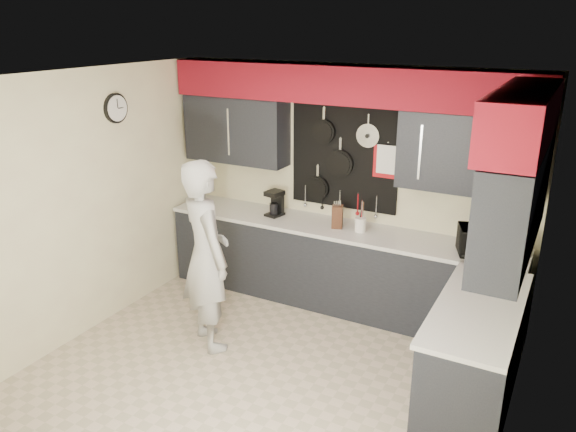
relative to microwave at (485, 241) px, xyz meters
The scene contains 10 objects.
ground 2.33m from the microwave, 137.71° to the right, with size 4.00×4.00×0.00m, color #C0AC95.
back_wall_assembly 1.81m from the microwave, behind, with size 4.00×0.36×2.60m.
right_wall_assembly 1.48m from the microwave, 74.41° to the right, with size 0.36×3.50×2.60m.
left_wall_assembly 3.80m from the microwave, 158.62° to the right, with size 0.05×3.50×2.60m.
base_cabinets 1.23m from the microwave, 165.65° to the right, with size 3.95×2.20×0.92m.
microwave is the anchor object (origin of this frame).
knife_block 1.51m from the microwave, behind, with size 0.11×0.11×0.24m, color #331D10.
utensil_crock 1.26m from the microwave, behind, with size 0.12×0.12×0.15m, color white.
coffee_maker 2.29m from the microwave, behind, with size 0.19×0.22×0.29m.
person 2.62m from the microwave, 151.07° to the right, with size 0.68×0.44×1.85m, color #A8A8A5.
Camera 1 is at (2.19, -3.78, 3.02)m, focal length 35.00 mm.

